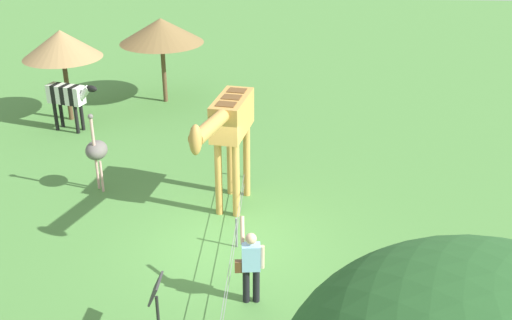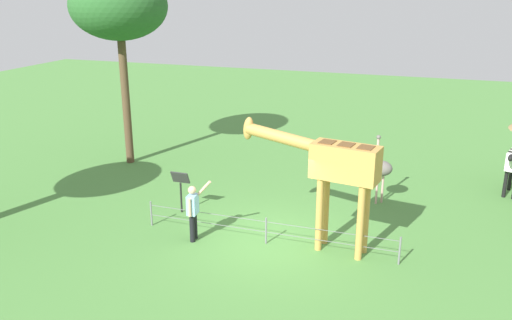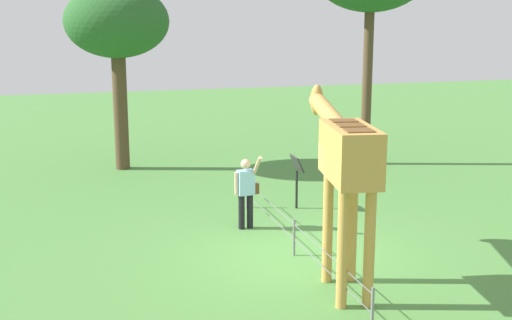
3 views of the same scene
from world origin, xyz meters
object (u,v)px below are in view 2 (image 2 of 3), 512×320
ostrich (381,168)px  giraffe (333,166)px  info_sign (180,183)px  visitor (193,210)px  tree_east (119,7)px

ostrich → giraffe: bearing=76.5°
info_sign → ostrich: bearing=-154.3°
visitor → tree_east: bearing=-45.2°
ostrich → tree_east: tree_east is taller
giraffe → ostrich: 3.85m
giraffe → ostrich: (-0.86, -3.58, -1.12)m
tree_east → info_sign: size_ratio=5.46×
ostrich → info_sign: size_ratio=1.70×
visitor → info_sign: bearing=-53.5°
tree_east → info_sign: (-4.15, 3.78, -4.96)m
giraffe → visitor: size_ratio=2.23×
visitor → info_sign: 2.00m
visitor → tree_east: (5.34, -5.38, 5.01)m
ostrich → info_sign: bearing=25.7°
giraffe → visitor: bearing=11.7°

